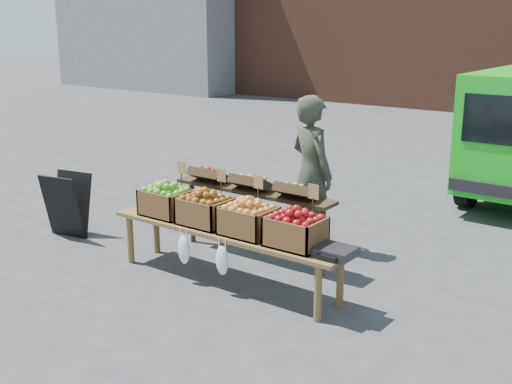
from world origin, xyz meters
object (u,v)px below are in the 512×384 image
Objects in this scene: chalkboard_sign at (67,205)px; crate_red_apples at (248,221)px; crate_green_apples at (296,232)px; back_table at (253,214)px; vendor at (311,173)px; crate_golden_apples at (166,202)px; crate_russet_pears at (205,211)px; weighing_scale at (335,252)px; display_bench at (227,256)px.

chalkboard_sign is 1.61× the size of crate_red_apples.
crate_red_apples is at bearing -9.94° from chalkboard_sign.
chalkboard_sign is 3.34m from crate_green_apples.
chalkboard_sign is at bearing -179.38° from crate_red_apples.
back_table is 1.27m from crate_green_apples.
back_table reaches higher than crate_green_apples.
vendor is at bearing 116.57° from crate_green_apples.
crate_golden_apples is 0.55m from crate_russet_pears.
vendor is 3.59× the size of crate_green_apples.
back_table is 4.20× the size of crate_russet_pears.
crate_golden_apples is 2.08m from weighing_scale.
crate_golden_apples is at bearing 180.00° from crate_green_apples.
back_table reaches higher than crate_russet_pears.
display_bench is 5.40× the size of crate_green_apples.
vendor is 5.29× the size of weighing_scale.
chalkboard_sign is (-2.63, -1.43, -0.50)m from vendor.
vendor is 0.86× the size of back_table.
back_table is 4.20× the size of crate_green_apples.
display_bench is 5.40× the size of crate_russet_pears.
crate_golden_apples is at bearing 180.00° from display_bench.
display_bench is 0.93m from crate_green_apples.
crate_green_apples is at bearing 0.00° from display_bench.
back_table is 0.75m from crate_russet_pears.
crate_russet_pears reaches higher than chalkboard_sign.
display_bench is at bearing -73.85° from back_table.
crate_red_apples is (0.55, 0.00, 0.00)m from crate_russet_pears.
crate_red_apples is (0.15, -1.40, -0.19)m from vendor.
crate_green_apples is 1.47× the size of weighing_scale.
crate_red_apples is (0.28, 0.00, 0.42)m from display_bench.
crate_red_apples and crate_green_apples have the same top height.
chalkboard_sign is 0.30× the size of display_bench.
weighing_scale is at bearing -26.27° from back_table.
display_bench is at bearing 180.00° from crate_green_apples.
crate_golden_apples is 1.65m from crate_green_apples.
back_table is 0.89m from crate_red_apples.
crate_red_apples is at bearing 118.89° from vendor.
crate_golden_apples is (1.68, 0.03, 0.31)m from chalkboard_sign.
crate_golden_apples is (-0.82, 0.00, 0.42)m from display_bench.
crate_red_apples is at bearing 0.00° from display_bench.
vendor reaches higher than back_table.
crate_golden_apples and crate_russet_pears have the same top height.
display_bench is 5.40× the size of crate_golden_apples.
display_bench is (2.50, 0.03, -0.12)m from chalkboard_sign.
weighing_scale is at bearing 0.00° from display_bench.
crate_green_apples is (1.03, -0.72, 0.19)m from back_table.
vendor is 3.59× the size of crate_golden_apples.
weighing_scale is (3.75, 0.03, 0.21)m from chalkboard_sign.
vendor reaches higher than crate_red_apples.
crate_golden_apples is 1.00× the size of crate_russet_pears.
back_table reaches higher than chalkboard_sign.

